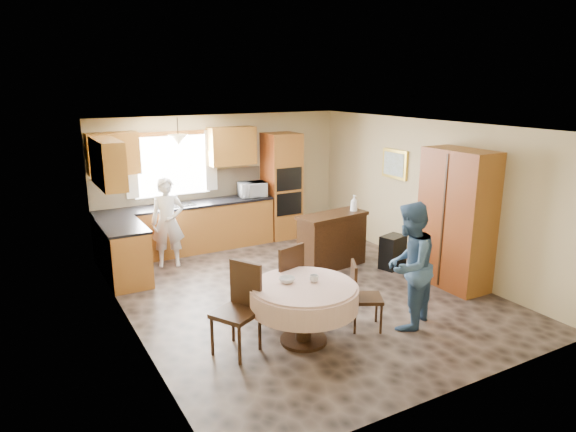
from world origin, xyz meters
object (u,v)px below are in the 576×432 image
at_px(sideboard, 332,242).
at_px(dining_table, 304,298).
at_px(chair_right, 361,292).
at_px(person_dining, 409,266).
at_px(cupboard, 456,219).
at_px(person_sink, 168,222).
at_px(oven_tower, 282,186).
at_px(chair_left, 240,303).
at_px(chair_back, 285,278).

height_order(sideboard, dining_table, sideboard).
xyz_separation_m(chair_right, person_dining, (0.56, -0.24, 0.34)).
height_order(cupboard, person_sink, cupboard).
height_order(oven_tower, chair_left, oven_tower).
distance_m(chair_right, person_sink, 3.81).
height_order(chair_left, person_dining, person_dining).
xyz_separation_m(chair_back, person_dining, (1.27, -0.96, 0.25)).
height_order(dining_table, chair_right, chair_right).
bearing_deg(person_dining, chair_right, -51.43).
bearing_deg(person_sink, chair_left, -74.27).
xyz_separation_m(oven_tower, sideboard, (-0.11, -1.99, -0.62)).
height_order(chair_back, chair_right, chair_back).
height_order(cupboard, dining_table, cupboard).
relative_size(cupboard, person_sink, 1.38).
bearing_deg(sideboard, dining_table, -138.76).
height_order(sideboard, chair_right, chair_right).
distance_m(oven_tower, person_sink, 2.61).
relative_size(dining_table, person_dining, 0.79).
height_order(chair_left, person_sink, person_sink).
bearing_deg(cupboard, dining_table, -171.74).
relative_size(cupboard, chair_back, 2.04).
distance_m(person_sink, person_dining, 4.26).
distance_m(chair_right, person_dining, 0.70).
relative_size(person_sink, person_dining, 0.93).
height_order(oven_tower, chair_right, oven_tower).
relative_size(dining_table, chair_left, 1.23).
distance_m(cupboard, chair_back, 2.91).
bearing_deg(cupboard, person_dining, -155.70).
height_order(cupboard, person_dining, cupboard).
relative_size(sideboard, person_dining, 0.74).
height_order(chair_back, person_sink, person_sink).
xyz_separation_m(sideboard, person_dining, (-0.41, -2.33, 0.39)).
distance_m(sideboard, chair_left, 3.14).
xyz_separation_m(cupboard, chair_back, (-2.86, 0.25, -0.49)).
bearing_deg(sideboard, person_dining, -107.38).
xyz_separation_m(sideboard, person_sink, (-2.42, 1.42, 0.33)).
distance_m(sideboard, person_sink, 2.83).
relative_size(cupboard, chair_right, 2.41).
bearing_deg(chair_right, dining_table, 115.66).
height_order(chair_left, chair_back, chair_left).
xyz_separation_m(cupboard, person_sink, (-3.60, 3.04, -0.29)).
bearing_deg(oven_tower, chair_right, -104.79).
bearing_deg(oven_tower, chair_back, -118.05).
bearing_deg(chair_left, person_dining, 48.17).
bearing_deg(person_sink, sideboard, -12.57).
height_order(cupboard, chair_left, cupboard).
distance_m(sideboard, chair_back, 2.17).
distance_m(oven_tower, cupboard, 3.76).
xyz_separation_m(oven_tower, cupboard, (1.07, -3.60, 0.01)).
bearing_deg(oven_tower, person_sink, -167.40).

